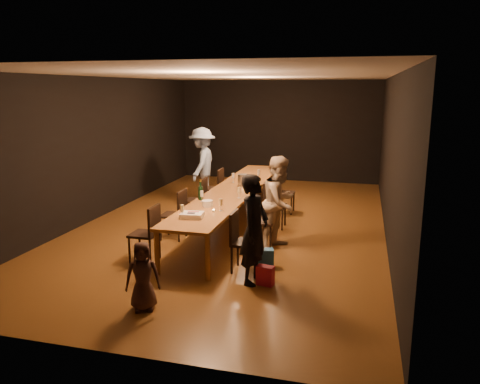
% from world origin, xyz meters
% --- Properties ---
extents(ground, '(10.00, 10.00, 0.00)m').
position_xyz_m(ground, '(0.00, 0.00, 0.00)').
color(ground, '#442A11').
rests_on(ground, ground).
extents(room_shell, '(6.04, 10.04, 3.02)m').
position_xyz_m(room_shell, '(0.00, 0.00, 2.08)').
color(room_shell, black).
rests_on(room_shell, ground).
extents(table, '(0.90, 6.00, 0.75)m').
position_xyz_m(table, '(0.00, 0.00, 0.70)').
color(table, olive).
rests_on(table, ground).
extents(chair_right_0, '(0.42, 0.42, 0.93)m').
position_xyz_m(chair_right_0, '(0.85, -2.40, 0.47)').
color(chair_right_0, black).
rests_on(chair_right_0, ground).
extents(chair_right_1, '(0.42, 0.42, 0.93)m').
position_xyz_m(chair_right_1, '(0.85, -1.20, 0.47)').
color(chair_right_1, black).
rests_on(chair_right_1, ground).
extents(chair_right_2, '(0.42, 0.42, 0.93)m').
position_xyz_m(chair_right_2, '(0.85, 0.00, 0.47)').
color(chair_right_2, black).
rests_on(chair_right_2, ground).
extents(chair_right_3, '(0.42, 0.42, 0.93)m').
position_xyz_m(chair_right_3, '(0.85, 1.20, 0.47)').
color(chair_right_3, black).
rests_on(chair_right_3, ground).
extents(chair_left_0, '(0.42, 0.42, 0.93)m').
position_xyz_m(chair_left_0, '(-0.85, -2.40, 0.47)').
color(chair_left_0, black).
rests_on(chair_left_0, ground).
extents(chair_left_1, '(0.42, 0.42, 0.93)m').
position_xyz_m(chair_left_1, '(-0.85, -1.20, 0.47)').
color(chair_left_1, black).
rests_on(chair_left_1, ground).
extents(chair_left_2, '(0.42, 0.42, 0.93)m').
position_xyz_m(chair_left_2, '(-0.85, 0.00, 0.47)').
color(chair_left_2, black).
rests_on(chair_left_2, ground).
extents(chair_left_3, '(0.42, 0.42, 0.93)m').
position_xyz_m(chair_left_3, '(-0.85, 1.20, 0.47)').
color(chair_left_3, black).
rests_on(chair_left_3, ground).
extents(woman_birthday, '(0.48, 0.64, 1.59)m').
position_xyz_m(woman_birthday, '(1.06, -2.78, 0.80)').
color(woman_birthday, black).
rests_on(woman_birthday, ground).
extents(woman_tan, '(0.85, 0.95, 1.63)m').
position_xyz_m(woman_tan, '(1.15, -1.18, 0.81)').
color(woman_tan, '#C8AF96').
rests_on(woman_tan, ground).
extents(man_blue, '(0.74, 1.21, 1.81)m').
position_xyz_m(man_blue, '(-1.37, 1.93, 0.91)').
color(man_blue, '#7E99C4').
rests_on(man_blue, ground).
extents(child, '(0.51, 0.44, 0.89)m').
position_xyz_m(child, '(-0.10, -3.98, 0.45)').
color(child, '#3F2823').
rests_on(child, ground).
extents(gift_bag_red, '(0.26, 0.18, 0.29)m').
position_xyz_m(gift_bag_red, '(1.25, -2.85, 0.14)').
color(gift_bag_red, '#CB1E42').
rests_on(gift_bag_red, ground).
extents(gift_bag_blue, '(0.28, 0.23, 0.30)m').
position_xyz_m(gift_bag_blue, '(1.12, -2.20, 0.15)').
color(gift_bag_blue, '#2663A8').
rests_on(gift_bag_blue, ground).
extents(birthday_cake, '(0.38, 0.32, 0.08)m').
position_xyz_m(birthday_cake, '(-0.07, -2.28, 0.79)').
color(birthday_cake, white).
rests_on(birthday_cake, table).
extents(plate_stack, '(0.24, 0.24, 0.11)m').
position_xyz_m(plate_stack, '(-0.06, -1.53, 0.80)').
color(plate_stack, white).
rests_on(plate_stack, table).
extents(champagne_bottle, '(0.10, 0.10, 0.38)m').
position_xyz_m(champagne_bottle, '(-0.34, -1.08, 0.94)').
color(champagne_bottle, black).
rests_on(champagne_bottle, table).
extents(ice_bucket, '(0.24, 0.24, 0.23)m').
position_xyz_m(ice_bucket, '(0.08, 0.40, 0.87)').
color(ice_bucket, '#B3B3B8').
rests_on(ice_bucket, table).
extents(wineglass_0, '(0.06, 0.06, 0.21)m').
position_xyz_m(wineglass_0, '(-0.22, -2.30, 0.85)').
color(wineglass_0, beige).
rests_on(wineglass_0, table).
extents(wineglass_1, '(0.06, 0.06, 0.21)m').
position_xyz_m(wineglass_1, '(0.25, -1.76, 0.85)').
color(wineglass_1, beige).
rests_on(wineglass_1, table).
extents(wineglass_2, '(0.06, 0.06, 0.21)m').
position_xyz_m(wineglass_2, '(-0.27, -1.23, 0.85)').
color(wineglass_2, silver).
rests_on(wineglass_2, table).
extents(wineglass_3, '(0.06, 0.06, 0.21)m').
position_xyz_m(wineglass_3, '(0.31, -0.77, 0.85)').
color(wineglass_3, beige).
rests_on(wineglass_3, table).
extents(wineglass_4, '(0.06, 0.06, 0.21)m').
position_xyz_m(wineglass_4, '(-0.20, 0.62, 0.85)').
color(wineglass_4, silver).
rests_on(wineglass_4, table).
extents(wineglass_5, '(0.06, 0.06, 0.21)m').
position_xyz_m(wineglass_5, '(0.24, 1.20, 0.85)').
color(wineglass_5, silver).
rests_on(wineglass_5, table).
extents(tealight_near, '(0.05, 0.05, 0.03)m').
position_xyz_m(tealight_near, '(0.15, -1.83, 0.77)').
color(tealight_near, '#B2B7B2').
rests_on(tealight_near, table).
extents(tealight_mid, '(0.05, 0.05, 0.03)m').
position_xyz_m(tealight_mid, '(0.15, 0.14, 0.77)').
color(tealight_mid, '#B2B7B2').
rests_on(tealight_mid, table).
extents(tealight_far, '(0.05, 0.05, 0.03)m').
position_xyz_m(tealight_far, '(0.15, 1.58, 0.77)').
color(tealight_far, '#B2B7B2').
rests_on(tealight_far, table).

